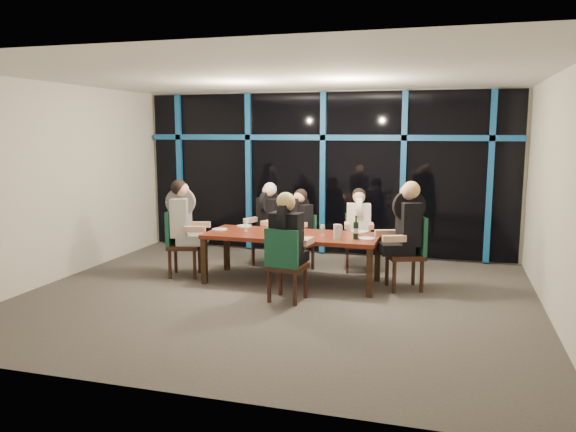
{
  "coord_description": "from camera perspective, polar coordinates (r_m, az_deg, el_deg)",
  "views": [
    {
      "loc": [
        2.27,
        -7.17,
        2.29
      ],
      "look_at": [
        0.0,
        0.6,
        1.05
      ],
      "focal_mm": 35.0,
      "sensor_mm": 36.0,
      "label": 1
    }
  ],
  "objects": [
    {
      "name": "room",
      "position": [
        7.52,
        -1.29,
        6.69
      ],
      "size": [
        7.04,
        7.0,
        3.02
      ],
      "color": "#534E4A",
      "rests_on": "ground"
    },
    {
      "name": "plate_end_left",
      "position": [
        8.84,
        -6.97,
        -1.34
      ],
      "size": [
        0.24,
        0.24,
        0.01
      ],
      "primitive_type": "cylinder",
      "color": "white",
      "rests_on": "dining_table"
    },
    {
      "name": "wine_glass_d",
      "position": [
        8.66,
        -4.3,
        -0.66
      ],
      "size": [
        0.07,
        0.07,
        0.18
      ],
      "color": "silver",
      "rests_on": "dining_table"
    },
    {
      "name": "wine_glass_e",
      "position": [
        8.37,
        6.84,
        -0.98
      ],
      "size": [
        0.07,
        0.07,
        0.19
      ],
      "color": "silver",
      "rests_on": "dining_table"
    },
    {
      "name": "chair_far_mid",
      "position": [
        9.31,
        1.39,
        -2.31
      ],
      "size": [
        0.56,
        0.56,
        0.92
      ],
      "rotation": [
        0.0,
        0.0,
        -0.42
      ],
      "color": "black",
      "rests_on": "ground"
    },
    {
      "name": "wine_glass_a",
      "position": [
        8.39,
        -2.01,
        -0.89
      ],
      "size": [
        0.08,
        0.08,
        0.19
      ],
      "color": "silver",
      "rests_on": "dining_table"
    },
    {
      "name": "chair_near_mid",
      "position": [
        7.49,
        -0.32,
        -4.61
      ],
      "size": [
        0.52,
        0.52,
        1.01
      ],
      "rotation": [
        0.0,
        0.0,
        3.03
      ],
      "color": "black",
      "rests_on": "ground"
    },
    {
      "name": "water_pitcher",
      "position": [
        8.03,
        5.05,
        -1.62
      ],
      "size": [
        0.13,
        0.12,
        0.21
      ],
      "rotation": [
        0.0,
        0.0,
        0.15
      ],
      "color": "silver",
      "rests_on": "dining_table"
    },
    {
      "name": "diner_end_left",
      "position": [
        8.91,
        -10.58,
        0.21
      ],
      "size": [
        0.7,
        0.59,
        1.02
      ],
      "rotation": [
        0.0,
        0.0,
        1.82
      ],
      "color": "black",
      "rests_on": "ground"
    },
    {
      "name": "wine_bottle",
      "position": [
        8.05,
        6.91,
        -1.43
      ],
      "size": [
        0.08,
        0.08,
        0.34
      ],
      "rotation": [
        0.0,
        0.0,
        -0.0
      ],
      "color": "black",
      "rests_on": "dining_table"
    },
    {
      "name": "plate_far_right",
      "position": [
        8.63,
        7.27,
        -1.59
      ],
      "size": [
        0.24,
        0.24,
        0.01
      ],
      "primitive_type": "cylinder",
      "color": "white",
      "rests_on": "dining_table"
    },
    {
      "name": "wine_glass_c",
      "position": [
        8.32,
        3.53,
        -1.18
      ],
      "size": [
        0.06,
        0.06,
        0.16
      ],
      "color": "white",
      "rests_on": "dining_table"
    },
    {
      "name": "diner_near_mid",
      "position": [
        7.48,
        -0.07,
        -1.48
      ],
      "size": [
        0.53,
        0.66,
        0.99
      ],
      "rotation": [
        0.0,
        0.0,
        3.03
      ],
      "color": "black",
      "rests_on": "ground"
    },
    {
      "name": "chair_end_right",
      "position": [
        8.3,
        12.41,
        -3.25
      ],
      "size": [
        0.64,
        0.64,
        1.07
      ],
      "rotation": [
        0.0,
        0.0,
        5.08
      ],
      "color": "black",
      "rests_on": "ground"
    },
    {
      "name": "chair_end_left",
      "position": [
        9.0,
        -11.06,
        -2.39
      ],
      "size": [
        0.59,
        0.59,
        1.04
      ],
      "rotation": [
        0.0,
        0.0,
        1.82
      ],
      "color": "black",
      "rests_on": "ground"
    },
    {
      "name": "dining_table",
      "position": [
        8.44,
        0.38,
        -2.27
      ],
      "size": [
        2.6,
        1.0,
        0.75
      ],
      "color": "maroon",
      "rests_on": "ground"
    },
    {
      "name": "diner_end_right",
      "position": [
        8.2,
        11.89,
        -0.37
      ],
      "size": [
        0.74,
        0.66,
        1.05
      ],
      "rotation": [
        0.0,
        0.0,
        5.08
      ],
      "color": "black",
      "rests_on": "ground"
    },
    {
      "name": "plate_far_left",
      "position": [
        9.1,
        -4.48,
        -1.01
      ],
      "size": [
        0.24,
        0.24,
        0.01
      ],
      "primitive_type": "cylinder",
      "color": "white",
      "rests_on": "dining_table"
    },
    {
      "name": "plate_far_mid",
      "position": [
        8.78,
        -1.24,
        -1.34
      ],
      "size": [
        0.24,
        0.24,
        0.01
      ],
      "primitive_type": "cylinder",
      "color": "white",
      "rests_on": "dining_table"
    },
    {
      "name": "chair_far_left",
      "position": [
        9.6,
        -1.72,
        -1.8
      ],
      "size": [
        0.59,
        0.59,
        0.97
      ],
      "rotation": [
        0.0,
        0.0,
        -0.43
      ],
      "color": "black",
      "rests_on": "ground"
    },
    {
      "name": "window_wall",
      "position": [
        10.38,
        3.68,
        4.6
      ],
      "size": [
        6.86,
        0.43,
        2.94
      ],
      "color": "black",
      "rests_on": "ground"
    },
    {
      "name": "tea_light",
      "position": [
        8.21,
        -0.73,
        -1.99
      ],
      "size": [
        0.05,
        0.05,
        0.03
      ],
      "primitive_type": "cylinder",
      "color": "#FDA14C",
      "rests_on": "dining_table"
    },
    {
      "name": "chair_far_right",
      "position": [
        9.31,
        7.13,
        -2.33
      ],
      "size": [
        0.5,
        0.5,
        0.93
      ],
      "rotation": [
        0.0,
        0.0,
        0.19
      ],
      "color": "black",
      "rests_on": "ground"
    },
    {
      "name": "diner_far_mid",
      "position": [
        9.19,
        1.09,
        -0.15
      ],
      "size": [
        0.58,
        0.63,
        0.89
      ],
      "rotation": [
        0.0,
        0.0,
        -0.42
      ],
      "color": "black",
      "rests_on": "ground"
    },
    {
      "name": "diner_far_left",
      "position": [
        9.48,
        -2.06,
        0.41
      ],
      "size": [
        0.61,
        0.66,
        0.94
      ],
      "rotation": [
        0.0,
        0.0,
        -0.43
      ],
      "color": "black",
      "rests_on": "ground"
    },
    {
      "name": "diner_far_right",
      "position": [
        9.17,
        7.19,
        -0.16
      ],
      "size": [
        0.5,
        0.62,
        0.9
      ],
      "rotation": [
        0.0,
        0.0,
        0.19
      ],
      "color": "white",
      "rests_on": "ground"
    },
    {
      "name": "wine_glass_b",
      "position": [
        8.55,
        1.29,
        -0.81
      ],
      "size": [
        0.07,
        0.07,
        0.17
      ],
      "color": "silver",
      "rests_on": "dining_table"
    },
    {
      "name": "plate_near_mid",
      "position": [
        8.04,
        1.49,
        -2.29
      ],
      "size": [
        0.24,
        0.24,
        0.01
      ],
      "primitive_type": "cylinder",
      "color": "white",
      "rests_on": "dining_table"
    },
    {
      "name": "plate_end_right",
      "position": [
        8.1,
        8.0,
        -2.28
      ],
      "size": [
        0.24,
        0.24,
        0.01
      ],
      "primitive_type": "cylinder",
      "color": "white",
      "rests_on": "dining_table"
    }
  ]
}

